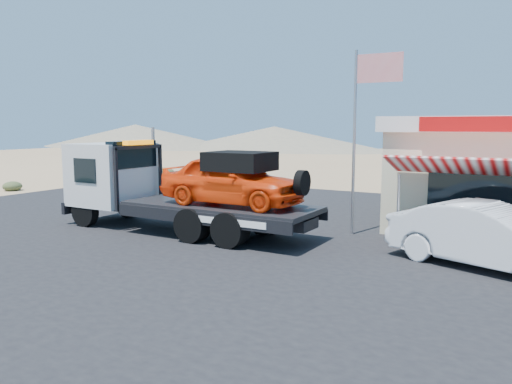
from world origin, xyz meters
TOP-DOWN VIEW (x-y plane):
  - ground at (0.00, 0.00)m, footprint 120.00×120.00m
  - asphalt_lot at (2.00, 3.00)m, footprint 32.00×24.00m
  - tow_truck at (-0.63, 2.02)m, footprint 9.24×2.74m
  - white_sedan at (9.02, 2.41)m, footprint 5.28×3.20m
  - flagpole at (4.93, 4.50)m, footprint 1.55×0.10m
  - desert_scrub at (-13.66, 8.74)m, footprint 26.02×30.66m
  - distant_hills at (-9.77, 55.14)m, footprint 126.00×48.00m

SIDE VIEW (x-z plane):
  - ground at x=0.00m, z-range 0.00..0.00m
  - asphalt_lot at x=2.00m, z-range 0.00..0.02m
  - desert_scrub at x=-13.66m, z-range -0.06..0.69m
  - white_sedan at x=9.02m, z-range 0.02..1.66m
  - tow_truck at x=-0.63m, z-range 0.12..3.21m
  - distant_hills at x=-9.77m, z-range -0.21..3.99m
  - flagpole at x=4.93m, z-range 0.76..6.76m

